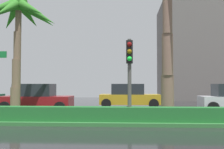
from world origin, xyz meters
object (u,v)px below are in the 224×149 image
at_px(palm_tree_centre_left, 19,18).
at_px(car_in_traffic_third, 36,98).
at_px(car_in_traffic_fourth, 129,96).
at_px(traffic_signal_median_right, 129,64).

height_order(palm_tree_centre_left, car_in_traffic_third, palm_tree_centre_left).
relative_size(car_in_traffic_third, car_in_traffic_fourth, 1.00).
relative_size(palm_tree_centre_left, traffic_signal_median_right, 1.78).
bearing_deg(traffic_signal_median_right, car_in_traffic_fourth, 89.95).
bearing_deg(car_in_traffic_fourth, traffic_signal_median_right, -90.05).
bearing_deg(car_in_traffic_third, traffic_signal_median_right, -42.29).
relative_size(traffic_signal_median_right, car_in_traffic_fourth, 0.81).
bearing_deg(car_in_traffic_third, car_in_traffic_fourth, 29.72).
bearing_deg(palm_tree_centre_left, car_in_traffic_fourth, 48.85).
distance_m(traffic_signal_median_right, car_in_traffic_third, 7.97).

